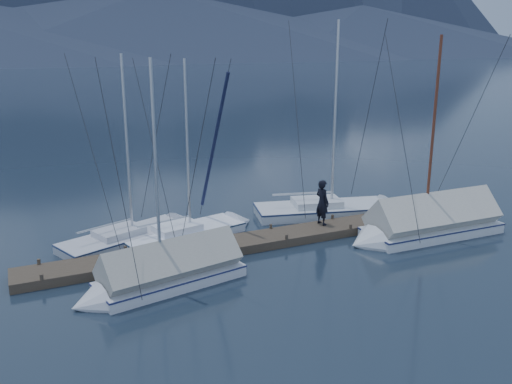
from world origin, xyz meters
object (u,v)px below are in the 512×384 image
sailboat_open_mid (199,231)px  sailboat_covered_far (158,277)px  sailboat_open_left (142,234)px  sailboat_open_right (342,210)px  person (322,202)px  sailboat_covered_near (422,226)px

sailboat_open_mid → sailboat_covered_far: sailboat_covered_far is taller
sailboat_open_left → sailboat_covered_far: (-0.61, -4.97, 0.25)m
sailboat_open_left → sailboat_open_right: size_ratio=0.85×
sailboat_open_left → person: sailboat_open_left is taller
sailboat_open_left → sailboat_covered_far: sailboat_open_left is taller
person → sailboat_open_mid: bearing=57.7°
sailboat_open_right → sailboat_covered_far: size_ratio=1.19×
sailboat_open_left → person: (7.13, -2.48, 1.16)m
sailboat_open_mid → sailboat_open_right: 7.05m
sailboat_open_mid → sailboat_covered_far: bearing=-123.5°
sailboat_open_mid → person: bearing=-21.1°
sailboat_open_right → sailboat_covered_near: size_ratio=1.07×
sailboat_open_mid → person: (4.85, -1.87, 1.17)m
person → sailboat_open_left: bearing=59.6°
person → sailboat_covered_far: bearing=96.6°
sailboat_open_left → sailboat_open_right: sailboat_open_right is taller
sailboat_open_left → sailboat_covered_far: 5.01m
sailboat_open_left → sailboat_open_mid: (2.28, -0.61, -0.00)m
sailboat_open_mid → person: sailboat_open_mid is taller
sailboat_open_left → sailboat_covered_near: sailboat_covered_near is taller
sailboat_covered_near → sailboat_covered_far: (-11.21, -0.24, -0.05)m
sailboat_open_mid → sailboat_covered_near: bearing=-26.3°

